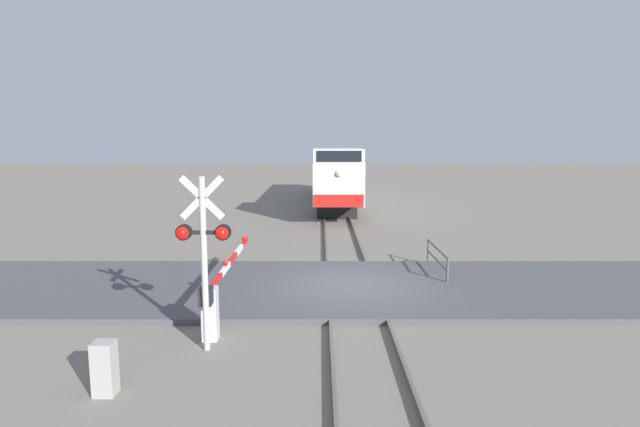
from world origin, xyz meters
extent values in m
plane|color=slate|center=(0.00, 0.00, 0.00)|extent=(160.00, 160.00, 0.00)
cube|color=#59544C|center=(-0.72, 0.00, 0.07)|extent=(0.08, 80.00, 0.15)
cube|color=#59544C|center=(0.72, 0.00, 0.07)|extent=(0.08, 80.00, 0.15)
cube|color=#47474C|center=(0.00, 0.00, 0.08)|extent=(36.00, 6.09, 0.17)
cube|color=black|center=(0.00, 15.38, 0.53)|extent=(2.30, 3.20, 1.05)
cube|color=black|center=(0.00, 25.76, 0.53)|extent=(2.30, 3.20, 1.05)
cube|color=silver|center=(0.00, 20.57, 2.20)|extent=(2.71, 18.87, 2.30)
cube|color=silver|center=(0.00, 12.81, 3.70)|extent=(2.65, 3.34, 0.69)
cube|color=black|center=(0.00, 11.11, 3.70)|extent=(2.30, 0.06, 0.55)
cube|color=red|center=(0.00, 11.10, 1.40)|extent=(2.57, 0.08, 0.64)
sphere|color=#F2EACC|center=(0.00, 11.09, 2.83)|extent=(0.36, 0.36, 0.36)
cylinder|color=#ADADB2|center=(-3.48, -4.50, 1.92)|extent=(0.14, 0.14, 3.84)
cube|color=white|center=(-3.48, -4.50, 3.39)|extent=(0.95, 0.04, 0.95)
cube|color=white|center=(-3.48, -4.50, 3.39)|extent=(0.95, 0.04, 0.95)
cube|color=black|center=(-3.48, -4.50, 2.64)|extent=(1.04, 0.08, 0.08)
sphere|color=red|center=(-3.90, -4.60, 2.64)|extent=(0.28, 0.28, 0.28)
sphere|color=red|center=(-3.06, -4.60, 2.64)|extent=(0.28, 0.28, 0.28)
cylinder|color=black|center=(-3.90, -4.48, 2.64)|extent=(0.34, 0.14, 0.34)
cylinder|color=black|center=(-3.06, -4.48, 2.64)|extent=(0.34, 0.14, 0.34)
cube|color=silver|center=(-3.52, -3.93, 0.63)|extent=(0.36, 0.36, 1.26)
cube|color=black|center=(-3.52, -4.28, 1.16)|extent=(0.28, 0.36, 0.40)
cube|color=red|center=(-3.52, -3.14, 1.16)|extent=(0.10, 1.19, 0.14)
cube|color=white|center=(-3.52, -1.95, 1.16)|extent=(0.10, 1.19, 0.14)
cube|color=red|center=(-3.52, -0.76, 1.16)|extent=(0.10, 1.19, 0.14)
cube|color=white|center=(-3.52, 0.43, 1.16)|extent=(0.10, 1.19, 0.14)
cube|color=red|center=(-3.52, 1.62, 1.16)|extent=(0.10, 1.19, 0.14)
sphere|color=red|center=(-3.52, -1.85, 1.30)|extent=(0.14, 0.14, 0.14)
sphere|color=red|center=(-3.52, 1.54, 1.30)|extent=(0.14, 0.14, 0.14)
cube|color=#999993|center=(-4.89, -6.51, 0.50)|extent=(0.38, 0.37, 1.01)
cylinder|color=#4C4742|center=(2.99, 0.27, 0.47)|extent=(0.08, 0.08, 0.95)
cylinder|color=#4C4742|center=(2.99, 3.17, 0.47)|extent=(0.08, 0.08, 0.95)
cylinder|color=#4C4742|center=(2.99, 1.72, 0.91)|extent=(0.06, 2.90, 0.06)
cylinder|color=#4C4742|center=(2.99, 1.72, 0.52)|extent=(0.06, 2.90, 0.06)
camera|label=1|loc=(-0.98, -15.34, 4.65)|focal=28.95mm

